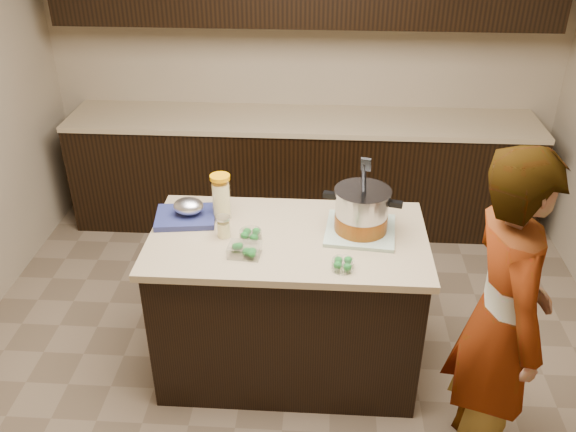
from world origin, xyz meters
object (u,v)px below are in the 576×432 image
at_px(island, 288,303).
at_px(stock_pot, 361,213).
at_px(person, 501,321).
at_px(lemonade_pitcher, 221,199).

xyz_separation_m(island, stock_pot, (0.38, 0.06, 0.57)).
relative_size(island, stock_pot, 3.50).
bearing_deg(person, lemonade_pitcher, 57.18).
distance_m(lemonade_pitcher, person, 1.54).
bearing_deg(lemonade_pitcher, person, -27.68).
distance_m(island, lemonade_pitcher, 0.70).
bearing_deg(lemonade_pitcher, stock_pot, -7.22).
bearing_deg(island, person, -29.37).
relative_size(island, lemonade_pitcher, 5.63).
height_order(lemonade_pitcher, person, person).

